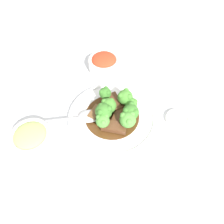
% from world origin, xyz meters
% --- Properties ---
extents(ground_plane, '(4.00, 4.00, 0.00)m').
position_xyz_m(ground_plane, '(0.00, 0.00, 0.00)').
color(ground_plane, silver).
extents(main_plate, '(0.25, 0.25, 0.02)m').
position_xyz_m(main_plate, '(0.00, 0.00, 0.01)').
color(main_plate, white).
rests_on(main_plate, ground_plane).
extents(beef_strip_0, '(0.05, 0.05, 0.02)m').
position_xyz_m(beef_strip_0, '(-0.01, -0.05, 0.03)').
color(beef_strip_0, brown).
rests_on(beef_strip_0, main_plate).
extents(beef_strip_1, '(0.07, 0.06, 0.01)m').
position_xyz_m(beef_strip_1, '(-0.00, 0.02, 0.02)').
color(beef_strip_1, '#56331E').
rests_on(beef_strip_1, main_plate).
extents(beef_strip_2, '(0.05, 0.07, 0.02)m').
position_xyz_m(beef_strip_2, '(0.04, 0.00, 0.03)').
color(beef_strip_2, '#56331E').
rests_on(beef_strip_2, main_plate).
extents(beef_strip_3, '(0.07, 0.05, 0.02)m').
position_xyz_m(beef_strip_3, '(-0.04, 0.01, 0.03)').
color(beef_strip_3, '#56331E').
rests_on(beef_strip_3, main_plate).
extents(broccoli_floret_0, '(0.04, 0.04, 0.05)m').
position_xyz_m(broccoli_floret_0, '(-0.01, -0.01, 0.05)').
color(broccoli_floret_0, '#7FA84C').
rests_on(broccoli_floret_0, main_plate).
extents(broccoli_floret_1, '(0.04, 0.04, 0.05)m').
position_xyz_m(broccoli_floret_1, '(-0.06, -0.01, 0.05)').
color(broccoli_floret_1, '#7FA84C').
rests_on(broccoli_floret_1, main_plate).
extents(broccoli_floret_2, '(0.04, 0.04, 0.04)m').
position_xyz_m(broccoli_floret_2, '(-0.02, 0.06, 0.04)').
color(broccoli_floret_2, '#8EB756').
rests_on(broccoli_floret_2, main_plate).
extents(broccoli_floret_3, '(0.04, 0.04, 0.05)m').
position_xyz_m(broccoli_floret_3, '(0.04, 0.04, 0.05)').
color(broccoli_floret_3, '#8EB756').
rests_on(broccoli_floret_3, main_plate).
extents(broccoli_floret_4, '(0.05, 0.05, 0.05)m').
position_xyz_m(broccoli_floret_4, '(0.02, 0.05, 0.05)').
color(broccoli_floret_4, '#7FA84C').
rests_on(broccoli_floret_4, main_plate).
extents(broccoli_floret_5, '(0.05, 0.05, 0.06)m').
position_xyz_m(broccoli_floret_5, '(0.01, -0.02, 0.05)').
color(broccoli_floret_5, '#7FA84C').
rests_on(broccoli_floret_5, main_plate).
extents(broccoli_floret_6, '(0.04, 0.04, 0.05)m').
position_xyz_m(broccoli_floret_6, '(0.03, -0.03, 0.05)').
color(broccoli_floret_6, '#7FA84C').
rests_on(broccoli_floret_6, main_plate).
extents(broccoli_floret_7, '(0.04, 0.04, 0.05)m').
position_xyz_m(broccoli_floret_7, '(-0.03, 0.04, 0.05)').
color(broccoli_floret_7, '#7FA84C').
rests_on(broccoli_floret_7, main_plate).
extents(serving_spoon, '(0.04, 0.21, 0.01)m').
position_xyz_m(serving_spoon, '(0.00, -0.08, 0.03)').
color(serving_spoon, '#B7B7BC').
rests_on(serving_spoon, main_plate).
extents(side_bowl_kimchi, '(0.10, 0.10, 0.06)m').
position_xyz_m(side_bowl_kimchi, '(-0.21, -0.00, 0.03)').
color(side_bowl_kimchi, white).
rests_on(side_bowl_kimchi, ground_plane).
extents(side_bowl_appetizer, '(0.11, 0.11, 0.04)m').
position_xyz_m(side_bowl_appetizer, '(0.05, -0.22, 0.02)').
color(side_bowl_appetizer, white).
rests_on(side_bowl_appetizer, ground_plane).
extents(sauce_dish, '(0.07, 0.07, 0.01)m').
position_xyz_m(sauce_dish, '(0.03, 0.19, 0.01)').
color(sauce_dish, white).
rests_on(sauce_dish, ground_plane).
extents(paper_napkin, '(0.14, 0.12, 0.01)m').
position_xyz_m(paper_napkin, '(0.19, 0.11, 0.00)').
color(paper_napkin, silver).
rests_on(paper_napkin, ground_plane).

